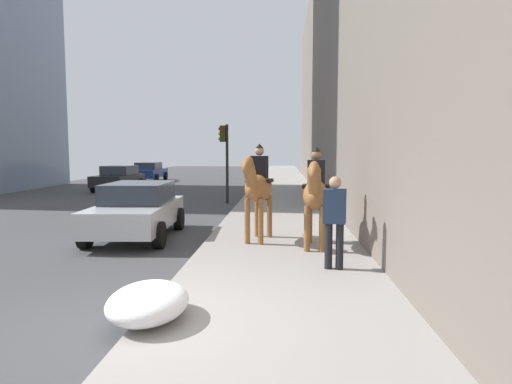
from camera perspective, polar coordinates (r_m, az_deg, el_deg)
The scene contains 9 objects.
sidewalk_slab at distance 5.74m, azimuth 3.23°, elevation -17.30°, with size 120.00×3.68×0.12m, color gray.
mounted_horse_near at distance 10.41m, azimuth 0.27°, elevation 0.68°, with size 2.14×0.85×2.33m.
mounted_horse_far at distance 9.74m, azimuth 7.79°, elevation -0.12°, with size 2.15×0.74×2.25m.
pedestrian_greeting at distance 8.06m, azimuth 10.20°, elevation -3.12°, with size 0.33×0.44×1.70m.
car_near_lane at distance 34.00m, azimuth -13.71°, elevation 2.62°, with size 4.47×2.03×1.44m.
car_mid_lane at distance 26.43m, azimuth -17.48°, elevation 1.78°, with size 3.89×2.11×1.44m.
car_far_lane at distance 11.88m, azimuth -15.21°, elevation -2.19°, with size 4.06×2.11×1.44m.
traffic_light_near_curb at distance 19.07m, azimuth -4.07°, elevation 5.45°, with size 0.20×0.44×3.42m.
snow_pile_near at distance 5.91m, azimuth -13.89°, elevation -13.79°, with size 1.32×1.02×0.46m, color white.
Camera 1 is at (-5.30, -1.85, 2.27)m, focal length 30.69 mm.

